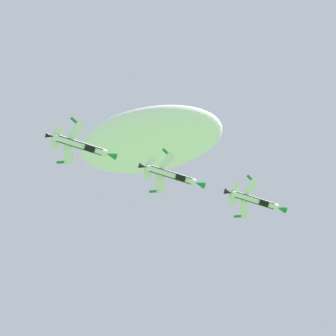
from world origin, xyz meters
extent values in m
ellipsoid|color=white|center=(-50.88, 177.88, 235.08)|extent=(64.42, 33.74, 17.75)
cylinder|color=silver|center=(-4.24, 107.46, 116.06)|extent=(10.59, 8.60, 1.70)
cube|color=#2D3338|center=(-4.05, 107.22, 115.71)|extent=(8.85, 7.17, 1.24)
cone|color=#197A38|center=(1.46, 111.78, 116.06)|extent=(2.86, 2.70, 1.56)
cone|color=black|center=(-9.62, 103.39, 116.06)|extent=(2.10, 2.05, 1.36)
ellipsoid|color=#192333|center=(-2.38, 109.39, 116.54)|extent=(3.49, 3.17, 1.55)
cube|color=black|center=(-2.20, 108.35, 115.45)|extent=(2.59, 2.43, 1.35)
cube|color=silver|center=(-6.77, 107.96, 114.30)|extent=(2.40, 3.58, 2.89)
cube|color=#197A38|center=(-8.62, 108.56, 112.93)|extent=(1.67, 0.83, 0.55)
cube|color=silver|center=(-4.37, 104.80, 117.70)|extent=(3.81, 3.12, 2.89)
cube|color=#197A38|center=(-4.30, 102.86, 119.06)|extent=(1.20, 1.69, 0.55)
cube|color=silver|center=(-9.00, 105.30, 115.07)|extent=(2.10, 2.16, 1.55)
cube|color=silver|center=(-7.60, 103.46, 117.05)|extent=(2.39, 2.37, 1.55)
cube|color=#197A38|center=(-8.77, 105.50, 117.43)|extent=(3.19, 3.04, 2.10)
cylinder|color=silver|center=(-21.12, 94.76, 115.87)|extent=(10.59, 8.60, 1.70)
cube|color=#2D3338|center=(-20.93, 94.52, 115.52)|extent=(8.85, 7.17, 1.25)
cone|color=#197A38|center=(-15.42, 99.08, 115.87)|extent=(2.86, 2.70, 1.56)
cone|color=black|center=(-26.50, 90.69, 115.87)|extent=(2.10, 2.05, 1.36)
ellipsoid|color=#192333|center=(-19.26, 96.69, 116.35)|extent=(3.49, 3.17, 1.55)
cube|color=black|center=(-19.08, 95.65, 115.26)|extent=(2.59, 2.43, 1.36)
cube|color=silver|center=(-23.64, 95.25, 114.09)|extent=(2.40, 3.56, 2.90)
cube|color=#197A38|center=(-25.49, 95.84, 112.72)|extent=(1.67, 0.83, 0.55)
cube|color=silver|center=(-21.26, 92.11, 117.52)|extent=(3.80, 3.11, 2.90)
cube|color=#197A38|center=(-21.19, 90.17, 118.89)|extent=(1.20, 1.69, 0.55)
cube|color=silver|center=(-25.88, 92.60, 114.87)|extent=(2.10, 2.15, 1.56)
cube|color=silver|center=(-24.49, 90.76, 116.87)|extent=(2.39, 2.37, 1.56)
cube|color=#197A38|center=(-25.66, 92.81, 117.24)|extent=(3.19, 3.05, 2.10)
cylinder|color=silver|center=(-37.80, 80.97, 115.18)|extent=(10.59, 8.60, 1.70)
cube|color=#2D3338|center=(-37.63, 80.75, 114.81)|extent=(8.87, 7.20, 1.20)
cone|color=#197A38|center=(-32.10, 85.29, 115.18)|extent=(2.86, 2.70, 1.56)
cone|color=black|center=(-43.18, 76.90, 115.18)|extent=(2.10, 2.05, 1.36)
ellipsoid|color=#192333|center=(-35.93, 82.88, 115.69)|extent=(3.48, 3.16, 1.54)
cube|color=black|center=(-35.78, 81.89, 114.54)|extent=(2.59, 2.43, 1.34)
cube|color=silver|center=(-40.39, 81.55, 113.52)|extent=(2.43, 3.71, 2.72)
cube|color=#197A38|center=(-42.29, 82.20, 112.24)|extent=(1.67, 0.84, 0.53)
cube|color=silver|center=(-37.89, 78.25, 116.70)|extent=(3.93, 3.17, 2.72)
cube|color=#197A38|center=(-37.77, 76.25, 117.98)|extent=(1.21, 1.70, 0.53)
cube|color=silver|center=(-42.60, 78.86, 114.25)|extent=(2.12, 2.22, 1.47)
cube|color=silver|center=(-41.14, 76.93, 116.11)|extent=(2.45, 2.40, 1.47)
cube|color=#197A38|center=(-42.29, 78.95, 116.62)|extent=(3.12, 2.96, 2.18)
camera|label=1|loc=(3.85, -6.02, 1.81)|focal=73.53mm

